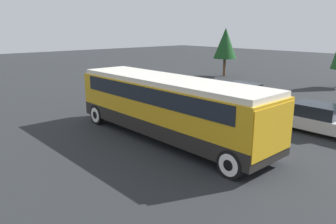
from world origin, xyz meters
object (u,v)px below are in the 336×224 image
object	(u,v)px
tour_bus	(169,103)
parked_car_mid	(244,93)
parked_car_near	(318,119)
parked_car_far	(168,92)

from	to	relation	value
tour_bus	parked_car_mid	world-z (taller)	tour_bus
parked_car_near	parked_car_mid	world-z (taller)	parked_car_near
tour_bus	parked_car_mid	xyz separation A→B (m)	(-2.19, 8.88, -1.06)
parked_car_far	parked_car_near	bearing A→B (deg)	5.13
tour_bus	parked_car_mid	bearing A→B (deg)	103.84
tour_bus	parked_car_near	size ratio (longest dim) A/B	2.58
parked_car_near	parked_car_far	size ratio (longest dim) A/B	0.98
tour_bus	parked_car_far	world-z (taller)	tour_bus
tour_bus	parked_car_mid	size ratio (longest dim) A/B	2.58
tour_bus	parked_car_mid	distance (m)	9.20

